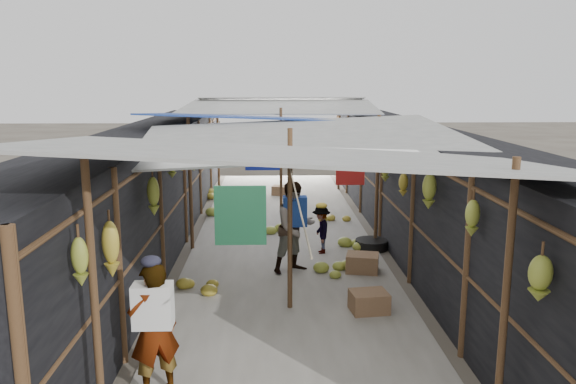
{
  "coord_description": "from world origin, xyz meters",
  "views": [
    {
      "loc": [
        -0.28,
        -4.61,
        3.22
      ],
      "look_at": [
        0.05,
        5.36,
        1.25
      ],
      "focal_mm": 35.0,
      "sensor_mm": 36.0,
      "label": 1
    }
  ],
  "objects": [
    {
      "name": "aisle_slab",
      "position": [
        0.0,
        6.5,
        0.01
      ],
      "size": [
        3.6,
        16.0,
        0.02
      ],
      "primitive_type": "cube",
      "color": "#9E998E",
      "rests_on": "ground"
    },
    {
      "name": "stall_left",
      "position": [
        -2.7,
        6.5,
        1.15
      ],
      "size": [
        1.4,
        15.0,
        2.3
      ],
      "primitive_type": "cube",
      "color": "black",
      "rests_on": "ground"
    },
    {
      "name": "stall_right",
      "position": [
        2.7,
        6.5,
        1.15
      ],
      "size": [
        1.4,
        15.0,
        2.3
      ],
      "primitive_type": "cube",
      "color": "black",
      "rests_on": "ground"
    },
    {
      "name": "crate_near",
      "position": [
        1.11,
        2.82,
        0.15
      ],
      "size": [
        0.56,
        0.47,
        0.31
      ],
      "primitive_type": "cube",
      "rotation": [
        0.0,
        0.0,
        0.13
      ],
      "color": "#866144",
      "rests_on": "ground"
    },
    {
      "name": "crate_mid",
      "position": [
        1.3,
        4.52,
        0.16
      ],
      "size": [
        0.62,
        0.54,
        0.32
      ],
      "primitive_type": "cube",
      "rotation": [
        0.0,
        0.0,
        -0.22
      ],
      "color": "#866144",
      "rests_on": "ground"
    },
    {
      "name": "crate_back",
      "position": [
        0.03,
        11.17,
        0.14
      ],
      "size": [
        0.53,
        0.47,
        0.28
      ],
      "primitive_type": "cube",
      "rotation": [
        0.0,
        0.0,
        -0.29
      ],
      "color": "#866144",
      "rests_on": "ground"
    },
    {
      "name": "black_basin",
      "position": [
        1.7,
        5.87,
        0.09
      ],
      "size": [
        0.62,
        0.62,
        0.19
      ],
      "primitive_type": "cylinder",
      "color": "black",
      "rests_on": "ground"
    },
    {
      "name": "vendor_elderly",
      "position": [
        -1.48,
        0.82,
        0.72
      ],
      "size": [
        0.62,
        0.55,
        1.44
      ],
      "primitive_type": "imported",
      "rotation": [
        0.0,
        0.0,
        3.63
      ],
      "color": "silver",
      "rests_on": "ground"
    },
    {
      "name": "shopper_blue",
      "position": [
        0.14,
        4.59,
        0.79
      ],
      "size": [
        0.96,
        0.89,
        1.57
      ],
      "primitive_type": "imported",
      "rotation": [
        0.0,
        0.0,
        0.51
      ],
      "color": "#1E3999",
      "rests_on": "ground"
    },
    {
      "name": "vendor_seated",
      "position": [
        0.69,
        5.61,
        0.46
      ],
      "size": [
        0.39,
        0.62,
        0.93
      ],
      "primitive_type": "imported",
      "rotation": [
        0.0,
        0.0,
        -1.5
      ],
      "color": "#524D47",
      "rests_on": "ground"
    },
    {
      "name": "market_canopy",
      "position": [
        0.03,
        6.83,
        2.41
      ],
      "size": [
        5.62,
        15.2,
        2.77
      ],
      "color": "brown",
      "rests_on": "ground"
    },
    {
      "name": "hanging_bananas",
      "position": [
        0.05,
        6.32,
        1.69
      ],
      "size": [
        3.95,
        14.13,
        0.77
      ],
      "color": "olive",
      "rests_on": "ground"
    },
    {
      "name": "floor_bananas",
      "position": [
        -0.42,
        7.08,
        0.16
      ],
      "size": [
        3.55,
        7.73,
        0.36
      ],
      "color": "olive",
      "rests_on": "ground"
    }
  ]
}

